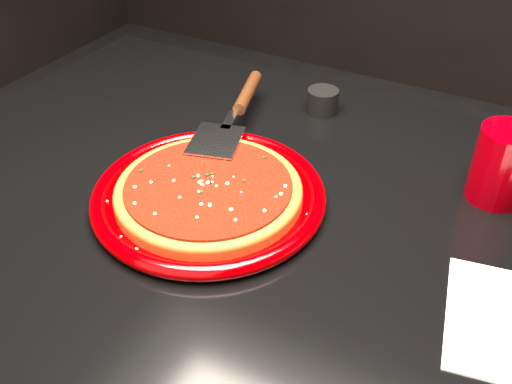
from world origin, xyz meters
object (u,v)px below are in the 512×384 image
plate (209,195)px  ramekin (323,101)px  table (275,368)px  pizza_server (235,112)px  cup (502,165)px

plate → ramekin: ramekin is taller
table → pizza_server: bearing=137.9°
plate → ramekin: bearing=83.6°
table → ramekin: (-0.06, 0.28, 0.40)m
table → cup: size_ratio=10.78×
cup → table: bearing=-146.9°
cup → ramekin: 0.34m
pizza_server → cup: (0.42, 0.03, 0.01)m
table → ramekin: 0.49m
table → ramekin: size_ratio=21.59×
table → pizza_server: 0.47m
cup → ramekin: bearing=160.2°
cup → plate: bearing=-149.5°
pizza_server → cup: cup is taller
table → cup: bearing=33.1°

